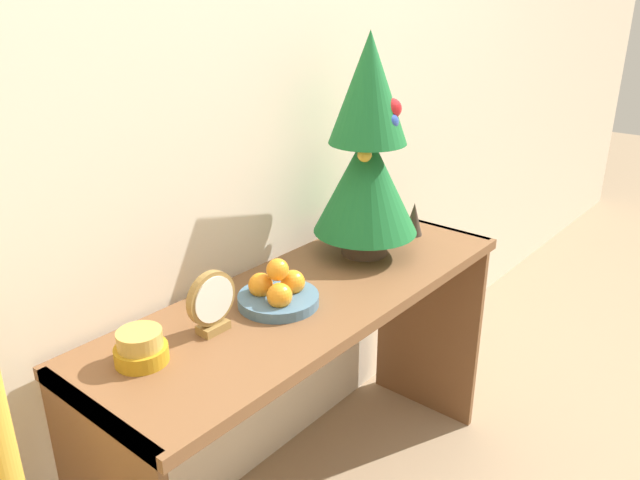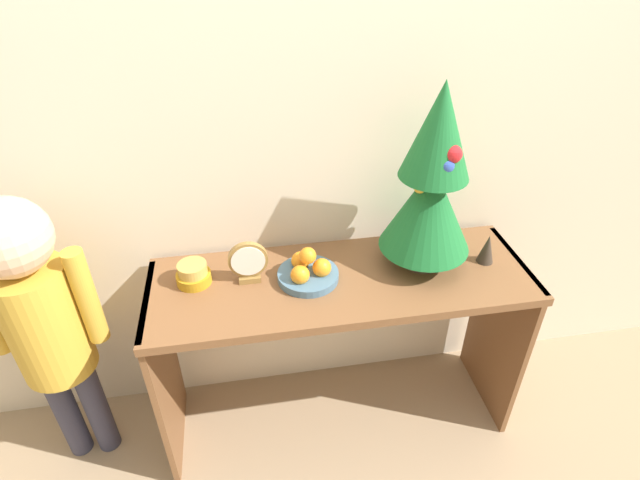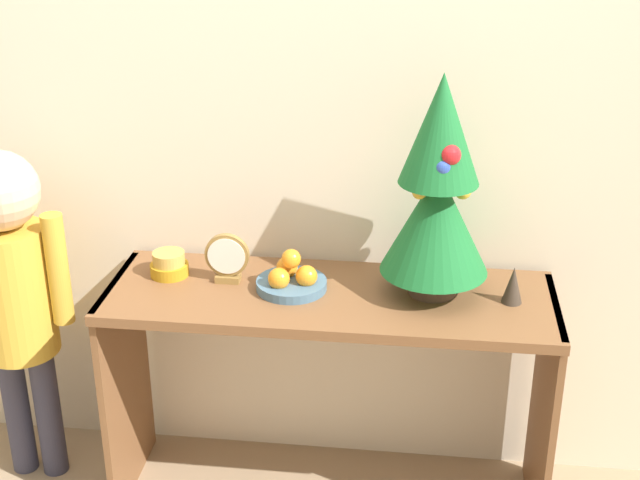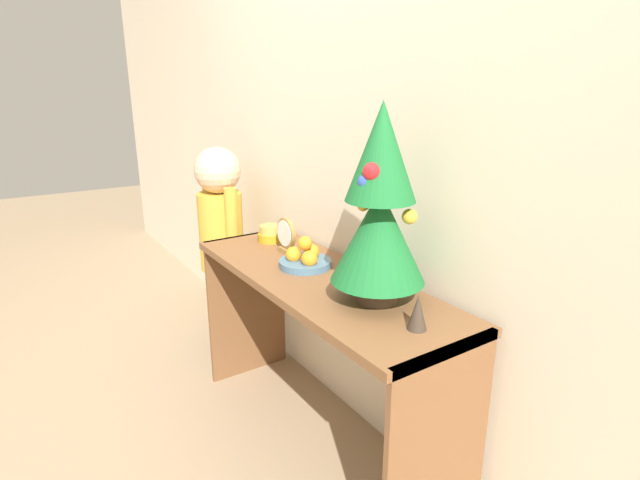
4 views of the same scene
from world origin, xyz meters
name	(u,v)px [view 1 (image 1 of 4)]	position (x,y,z in m)	size (l,w,h in m)	color
back_wall	(231,68)	(0.00, 0.48, 1.25)	(7.00, 0.05, 2.50)	beige
console_table	(312,342)	(0.00, 0.22, 0.56)	(1.27, 0.43, 0.71)	brown
mini_tree	(367,152)	(0.29, 0.26, 1.01)	(0.30, 0.30, 0.63)	#4C3828
fruit_bowl	(278,293)	(-0.11, 0.23, 0.74)	(0.20, 0.20, 0.12)	#476B84
singing_bowl	(141,348)	(-0.48, 0.28, 0.74)	(0.11, 0.11, 0.07)	#B78419
desk_clock	(212,303)	(-0.30, 0.25, 0.78)	(0.13, 0.04, 0.15)	olive
figurine	(414,219)	(0.51, 0.22, 0.76)	(0.06, 0.06, 0.11)	#382D23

